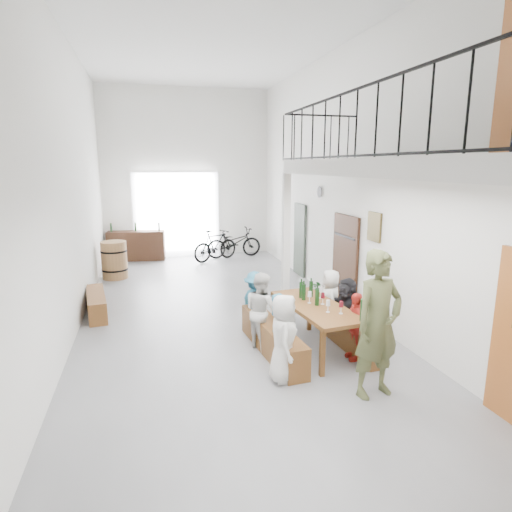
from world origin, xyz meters
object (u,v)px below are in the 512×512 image
object	(u,v)px
host_standing	(378,324)
bicycle_near	(234,243)
bench_inner	(272,339)
side_bench	(96,304)
serving_counter	(136,246)
tasting_table	(316,310)
oak_barrel	(114,260)

from	to	relation	value
host_standing	bicycle_near	world-z (taller)	host_standing
bench_inner	side_bench	xyz separation A→B (m)	(-2.98, 2.74, -0.03)
serving_counter	tasting_table	bearing A→B (deg)	-62.08
bench_inner	host_standing	xyz separation A→B (m)	(0.97, -1.57, 0.74)
bench_inner	oak_barrel	bearing A→B (deg)	111.70
tasting_table	host_standing	distance (m)	1.55
oak_barrel	side_bench	bearing A→B (deg)	-93.91
tasting_table	bench_inner	xyz separation A→B (m)	(-0.73, 0.07, -0.46)
oak_barrel	serving_counter	distance (m)	2.30
serving_counter	bicycle_near	bearing A→B (deg)	1.05
bench_inner	host_standing	bearing A→B (deg)	-62.78
oak_barrel	host_standing	size ratio (longest dim) A/B	0.51
serving_counter	host_standing	xyz separation A→B (m)	(3.20, -9.47, 0.52)
tasting_table	oak_barrel	distance (m)	6.72
side_bench	oak_barrel	bearing A→B (deg)	86.09
serving_counter	bicycle_near	world-z (taller)	bicycle_near
tasting_table	oak_barrel	xyz separation A→B (m)	(-3.51, 5.72, -0.20)
bench_inner	host_standing	world-z (taller)	host_standing
serving_counter	host_standing	size ratio (longest dim) A/B	0.91
tasting_table	oak_barrel	bearing A→B (deg)	115.36
oak_barrel	bicycle_near	world-z (taller)	oak_barrel
tasting_table	side_bench	size ratio (longest dim) A/B	1.28
side_bench	oak_barrel	xyz separation A→B (m)	(0.20, 2.92, 0.29)
bench_inner	serving_counter	xyz separation A→B (m)	(-2.23, 7.89, 0.22)
tasting_table	host_standing	world-z (taller)	host_standing
side_bench	bicycle_near	world-z (taller)	bicycle_near
bicycle_near	serving_counter	bearing A→B (deg)	76.81
bicycle_near	host_standing	bearing A→B (deg)	173.60
side_bench	bench_inner	bearing A→B (deg)	-42.57
side_bench	oak_barrel	size ratio (longest dim) A/B	1.55
tasting_table	serving_counter	world-z (taller)	serving_counter
tasting_table	host_standing	bearing A→B (deg)	-86.83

